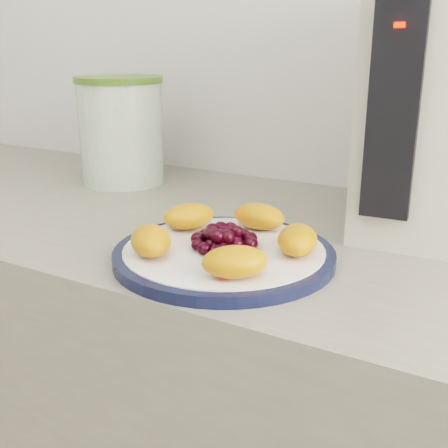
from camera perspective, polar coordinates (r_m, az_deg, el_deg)
The scene contains 8 objects.
plate_rim at distance 0.74m, azimuth 0.00°, elevation -3.14°, with size 0.29×0.29×0.01m, color #101733.
plate_face at distance 0.74m, azimuth 0.00°, elevation -3.07°, with size 0.26×0.26×0.02m, color white.
canister at distance 1.15m, azimuth -10.39°, elevation 9.02°, with size 0.17×0.17×0.20m, color #315E0D.
canister_lid at distance 1.14m, azimuth -10.69°, elevation 14.23°, with size 0.17×0.17×0.01m, color #4A6A26.
appliance_body at distance 0.89m, azimuth 21.80°, elevation 10.95°, with size 0.21×0.29×0.37m, color beige.
appliance_panel at distance 0.75m, azimuth 16.81°, elevation 10.73°, with size 0.06×0.02×0.27m, color black.
appliance_led at distance 0.73m, azimuth 17.42°, elevation 18.74°, with size 0.01×0.01×0.01m, color #FF0C05.
fruit_plate at distance 0.73m, azimuth 0.20°, elevation -1.21°, with size 0.25×0.24×0.04m.
Camera 1 is at (0.43, 0.45, 1.17)m, focal length 45.00 mm.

